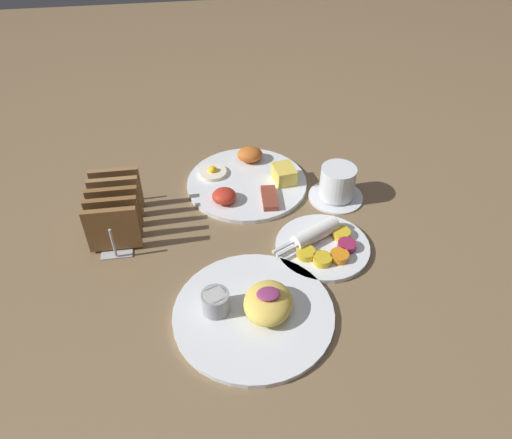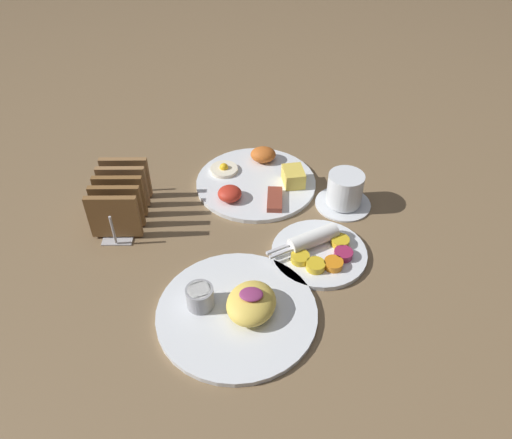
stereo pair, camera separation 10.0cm
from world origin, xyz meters
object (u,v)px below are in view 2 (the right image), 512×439
plate_condiments (319,251)px  plate_foreground (238,308)px  plate_breakfast (257,180)px  coffee_cup (345,191)px  toast_rack (121,198)px

plate_condiments → plate_foreground: bearing=-137.4°
plate_breakfast → plate_condiments: plate_breakfast is taller
plate_breakfast → plate_condiments: bearing=-62.9°
plate_breakfast → coffee_cup: size_ratio=2.26×
plate_breakfast → plate_foreground: 0.37m
plate_foreground → coffee_cup: (0.22, 0.29, 0.02)m
plate_foreground → toast_rack: 0.36m
plate_foreground → toast_rack: toast_rack is taller
coffee_cup → plate_breakfast: bearing=157.9°
plate_foreground → toast_rack: size_ratio=1.54×
plate_foreground → coffee_cup: bearing=52.9°
plate_condiments → coffee_cup: coffee_cup is taller
plate_condiments → coffee_cup: 0.17m
plate_condiments → coffee_cup: size_ratio=1.64×
toast_rack → coffee_cup: 0.47m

